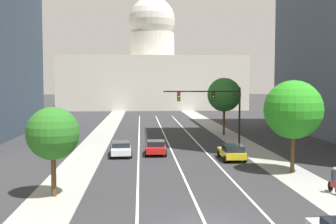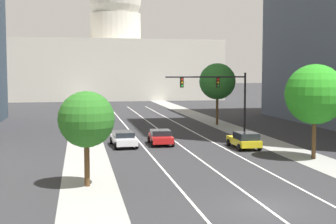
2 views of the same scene
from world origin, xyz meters
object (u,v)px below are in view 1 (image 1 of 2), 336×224
object	(u,v)px
traffic_signal_mast	(215,105)
street_tree_mid_left	(53,134)
car_yellow	(232,152)
street_tree_near_right	(293,110)
cyclist	(334,181)
car_red	(156,147)
capitol_building	(152,74)
street_tree_far_right	(224,95)
car_white	(121,148)

from	to	relation	value
traffic_signal_mast	street_tree_mid_left	world-z (taller)	traffic_signal_mast
car_yellow	street_tree_near_right	bearing A→B (deg)	-148.07
car_yellow	cyclist	bearing A→B (deg)	-162.16
car_red	street_tree_near_right	size ratio (longest dim) A/B	0.55
capitol_building	street_tree_far_right	world-z (taller)	capitol_building
street_tree_mid_left	car_white	bearing A→B (deg)	76.77
capitol_building	car_white	world-z (taller)	capitol_building
traffic_signal_mast	car_yellow	bearing A→B (deg)	-84.60
street_tree_far_right	street_tree_mid_left	distance (m)	35.00
car_yellow	street_tree_near_right	xyz separation A→B (m)	(3.64, -5.76, 4.25)
capitol_building	cyclist	xyz separation A→B (m)	(9.24, -93.04, -8.54)
cyclist	street_tree_mid_left	world-z (taller)	street_tree_mid_left
car_red	street_tree_near_right	bearing A→B (deg)	-129.26
car_white	cyclist	bearing A→B (deg)	-139.88
capitol_building	street_tree_mid_left	xyz separation A→B (m)	(-8.73, -92.56, -5.41)
traffic_signal_mast	car_red	bearing A→B (deg)	-160.20
street_tree_far_right	car_yellow	bearing A→B (deg)	-98.83
cyclist	street_tree_near_right	bearing A→B (deg)	2.07
traffic_signal_mast	street_tree_mid_left	distance (m)	22.17
car_red	street_tree_far_right	bearing A→B (deg)	-30.76
car_yellow	street_tree_far_right	distance (m)	19.61
car_white	car_yellow	size ratio (longest dim) A/B	1.12
street_tree_mid_left	cyclist	bearing A→B (deg)	-1.50
street_tree_mid_left	street_tree_near_right	xyz separation A→B (m)	(17.56, 6.09, 1.04)
car_white	street_tree_far_right	distance (m)	21.08
car_yellow	car_red	distance (m)	7.76
capitol_building	car_red	world-z (taller)	capitol_building
car_red	traffic_signal_mast	distance (m)	7.93
car_white	cyclist	xyz separation A→B (m)	(14.43, -15.49, 0.13)
cyclist	capitol_building	bearing A→B (deg)	4.17
capitol_building	street_tree_mid_left	distance (m)	93.13
car_yellow	traffic_signal_mast	xyz separation A→B (m)	(-0.55, 5.81, 4.08)
street_tree_near_right	cyclist	bearing A→B (deg)	-86.42
traffic_signal_mast	street_tree_mid_left	bearing A→B (deg)	-127.14
cyclist	street_tree_near_right	size ratio (longest dim) A/B	0.23
capitol_building	cyclist	world-z (taller)	capitol_building
capitol_building	street_tree_near_right	bearing A→B (deg)	-84.17
car_white	car_red	xyz separation A→B (m)	(3.47, 0.34, 0.01)
car_white	car_yellow	bearing A→B (deg)	-109.84
capitol_building	street_tree_far_right	bearing A→B (deg)	-82.53
car_red	traffic_signal_mast	xyz separation A→B (m)	(6.37, 2.29, 4.12)
capitol_building	car_red	bearing A→B (deg)	-91.28
cyclist	street_tree_near_right	xyz separation A→B (m)	(-0.41, 6.56, 4.18)
car_red	street_tree_near_right	world-z (taller)	street_tree_near_right
street_tree_mid_left	street_tree_near_right	distance (m)	18.61
capitol_building	car_yellow	xyz separation A→B (m)	(5.19, -80.72, -8.62)
capitol_building	car_yellow	bearing A→B (deg)	-86.32
car_yellow	street_tree_mid_left	world-z (taller)	street_tree_mid_left
car_red	cyclist	bearing A→B (deg)	-143.26
street_tree_far_right	street_tree_near_right	size ratio (longest dim) A/B	1.06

